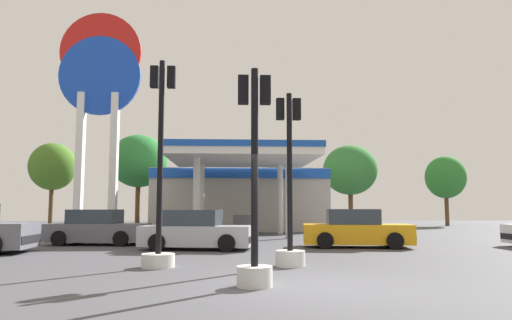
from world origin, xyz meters
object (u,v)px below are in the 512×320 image
(car_3, at_px, (197,232))
(tree_3, at_px, (284,173))
(tree_5, at_px, (446,177))
(traffic_signal_1, at_px, (290,211))
(car_1, at_px, (98,229))
(car_0, at_px, (356,230))
(tree_0, at_px, (53,167))
(tree_4, at_px, (350,170))
(traffic_signal_2, at_px, (254,209))
(station_pole_sign, at_px, (99,90))
(tree_2, at_px, (201,182))
(tree_1, at_px, (139,161))
(traffic_signal_0, at_px, (160,202))

(car_3, height_order, tree_3, tree_3)
(tree_3, distance_m, tree_5, 13.65)
(traffic_signal_1, bearing_deg, car_1, 133.40)
(car_0, distance_m, car_3, 5.98)
(tree_3, bearing_deg, car_1, -118.03)
(car_0, height_order, car_3, car_0)
(tree_0, bearing_deg, car_3, -57.95)
(car_0, distance_m, tree_3, 20.15)
(car_0, relative_size, car_1, 1.02)
(tree_4, bearing_deg, traffic_signal_2, -107.88)
(car_3, distance_m, tree_0, 24.96)
(station_pole_sign, distance_m, tree_2, 13.42)
(tree_2, bearing_deg, tree_1, -154.25)
(traffic_signal_0, bearing_deg, station_pole_sign, 111.53)
(car_3, height_order, tree_4, tree_4)
(car_3, xyz_separation_m, tree_1, (-5.94, 19.19, 4.42))
(station_pole_sign, distance_m, tree_3, 16.34)
(traffic_signal_1, relative_size, traffic_signal_2, 1.07)
(car_3, height_order, tree_0, tree_0)
(tree_1, bearing_deg, tree_4, 6.90)
(traffic_signal_0, xyz_separation_m, traffic_signal_2, (2.26, -2.97, -0.17))
(tree_1, bearing_deg, traffic_signal_2, -74.29)
(traffic_signal_1, bearing_deg, car_3, 119.32)
(station_pole_sign, relative_size, tree_2, 2.60)
(tree_2, height_order, tree_4, tree_4)
(tree_3, xyz_separation_m, tree_5, (13.64, 0.55, -0.29))
(car_0, bearing_deg, tree_3, 91.43)
(traffic_signal_0, bearing_deg, tree_1, 102.52)
(tree_2, distance_m, tree_4, 12.38)
(tree_2, distance_m, tree_5, 20.35)
(tree_5, bearing_deg, tree_2, 178.74)
(traffic_signal_2, distance_m, tree_3, 28.74)
(car_3, xyz_separation_m, tree_4, (11.08, 21.25, 3.97))
(car_3, bearing_deg, tree_1, 107.19)
(car_3, distance_m, traffic_signal_0, 5.06)
(tree_0, xyz_separation_m, tree_4, (24.15, 0.38, -0.14))
(traffic_signal_2, xyz_separation_m, tree_5, (17.40, 28.90, 2.56))
(car_3, relative_size, traffic_signal_2, 0.98)
(traffic_signal_0, height_order, tree_5, tree_5)
(tree_0, bearing_deg, traffic_signal_1, -58.46)
(station_pole_sign, relative_size, tree_5, 2.23)
(car_3, bearing_deg, tree_3, 75.09)
(tree_0, bearing_deg, traffic_signal_2, -62.86)
(tree_3, xyz_separation_m, tree_4, (5.64, 0.80, 0.30))
(traffic_signal_2, distance_m, tree_4, 30.79)
(car_1, height_order, tree_4, tree_4)
(car_0, bearing_deg, tree_0, 133.22)
(station_pole_sign, height_order, traffic_signal_0, station_pole_sign)
(traffic_signal_2, height_order, tree_5, tree_5)
(car_0, relative_size, traffic_signal_2, 1.00)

